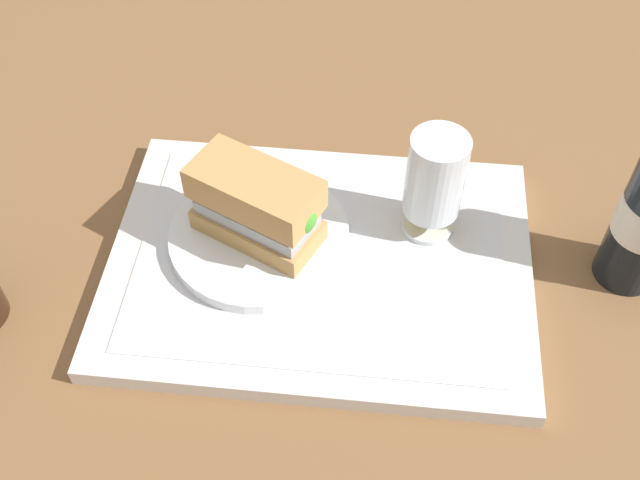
{
  "coord_description": "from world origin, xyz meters",
  "views": [
    {
      "loc": [
        0.05,
        -0.49,
        0.64
      ],
      "look_at": [
        0.0,
        0.0,
        0.05
      ],
      "focal_mm": 42.71,
      "sensor_mm": 36.0,
      "label": 1
    }
  ],
  "objects": [
    {
      "name": "placemat",
      "position": [
        0.0,
        0.0,
        0.02
      ],
      "size": [
        0.38,
        0.27,
        0.0
      ],
      "primitive_type": "cube",
      "color": "silver",
      "rests_on": "tray"
    },
    {
      "name": "sandwich",
      "position": [
        -0.06,
        0.01,
        0.08
      ],
      "size": [
        0.14,
        0.11,
        0.08
      ],
      "rotation": [
        0.0,
        0.0,
        -0.44
      ],
      "color": "tan",
      "rests_on": "plate"
    },
    {
      "name": "beer_glass",
      "position": [
        0.11,
        0.05,
        0.09
      ],
      "size": [
        0.06,
        0.06,
        0.12
      ],
      "color": "silver",
      "rests_on": "placemat"
    },
    {
      "name": "plate",
      "position": [
        -0.07,
        0.02,
        0.03
      ],
      "size": [
        0.19,
        0.19,
        0.01
      ],
      "primitive_type": "cylinder",
      "color": "white",
      "rests_on": "placemat"
    },
    {
      "name": "tray",
      "position": [
        0.0,
        0.0,
        0.01
      ],
      "size": [
        0.44,
        0.32,
        0.02
      ],
      "primitive_type": "cube",
      "color": "silver",
      "rests_on": "ground_plane"
    },
    {
      "name": "ground_plane",
      "position": [
        0.0,
        0.0,
        0.0
      ],
      "size": [
        3.0,
        3.0,
        0.0
      ],
      "primitive_type": "plane",
      "color": "brown"
    }
  ]
}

